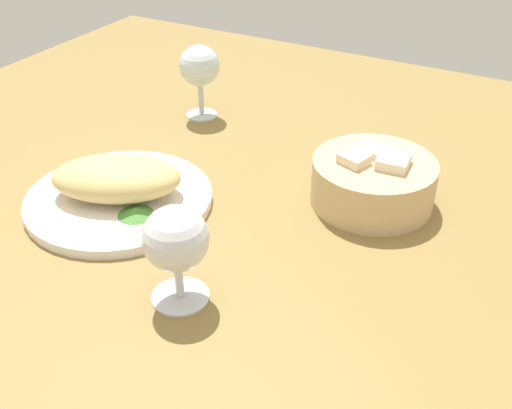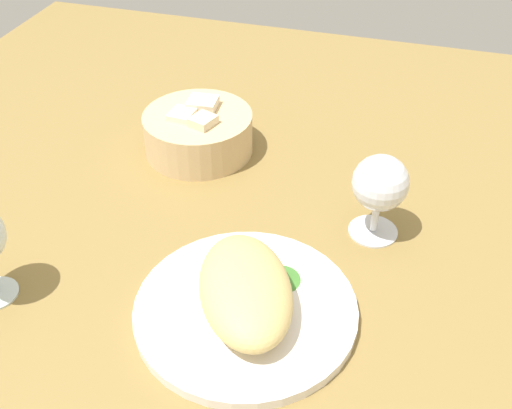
% 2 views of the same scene
% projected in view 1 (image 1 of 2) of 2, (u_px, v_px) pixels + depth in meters
% --- Properties ---
extents(ground_plane, '(1.40, 1.40, 0.02)m').
position_uv_depth(ground_plane, '(216.00, 217.00, 0.87)').
color(ground_plane, olive).
extents(plate, '(0.26, 0.26, 0.01)m').
position_uv_depth(plate, '(119.00, 199.00, 0.87)').
color(plate, white).
rests_on(plate, ground_plane).
extents(omelette, '(0.21, 0.17, 0.06)m').
position_uv_depth(omelette, '(116.00, 178.00, 0.86)').
color(omelette, '#D2B76E').
rests_on(omelette, plate).
extents(lettuce_garnish, '(0.05, 0.05, 0.01)m').
position_uv_depth(lettuce_garnish, '(136.00, 211.00, 0.82)').
color(lettuce_garnish, '#468935').
rests_on(lettuce_garnish, plate).
extents(bread_basket, '(0.17, 0.17, 0.08)m').
position_uv_depth(bread_basket, '(373.00, 181.00, 0.86)').
color(bread_basket, '#D4B380').
rests_on(bread_basket, ground_plane).
extents(wine_glass_near, '(0.07, 0.07, 0.12)m').
position_uv_depth(wine_glass_near, '(176.00, 243.00, 0.67)').
color(wine_glass_near, silver).
rests_on(wine_glass_near, ground_plane).
extents(wine_glass_far, '(0.07, 0.07, 0.13)m').
position_uv_depth(wine_glass_far, '(199.00, 68.00, 1.07)').
color(wine_glass_far, silver).
rests_on(wine_glass_far, ground_plane).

